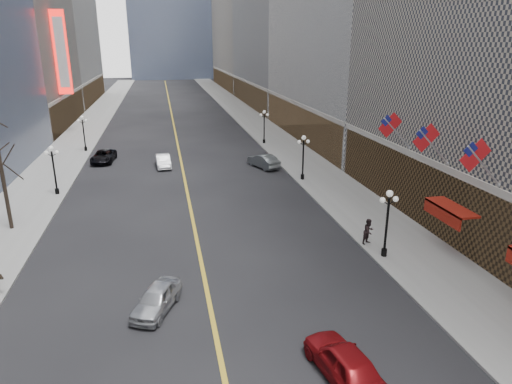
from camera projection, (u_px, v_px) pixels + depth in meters
name	position (u px, v px, depth m)	size (l,w,h in m)	color
sidewalk_east	(273.00, 137.00, 67.54)	(6.00, 230.00, 0.15)	gray
sidewalk_west	(73.00, 145.00, 62.17)	(6.00, 230.00, 0.15)	gray
lane_line	(175.00, 129.00, 74.18)	(0.25, 200.00, 0.02)	gold
streetlamp_east_1	(387.00, 217.00, 29.02)	(1.26, 0.44, 4.52)	black
streetlamp_east_2	(303.00, 153.00, 45.77)	(1.26, 0.44, 4.52)	black
streetlamp_east_3	(264.00, 123.00, 62.52)	(1.26, 0.44, 4.52)	black
streetlamp_west_2	(53.00, 165.00, 41.24)	(1.26, 0.44, 4.52)	black
streetlamp_west_3	(83.00, 130.00, 57.99)	(1.26, 0.44, 4.52)	black
flag_3	(478.00, 158.00, 25.53)	(2.87, 0.12, 2.87)	#B2B2B7
flag_4	(428.00, 140.00, 30.19)	(2.87, 0.12, 2.87)	#B2B2B7
flag_5	(392.00, 127.00, 34.84)	(2.87, 0.12, 2.87)	#B2B2B7
awning_c	(449.00, 209.00, 29.79)	(1.40, 4.00, 0.93)	maroon
theatre_marquee	(61.00, 53.00, 67.39)	(2.00, 0.55, 12.00)	red
car_nb_near	(157.00, 299.00, 23.88)	(1.60, 3.99, 1.36)	#B0B2B8
car_nb_mid	(163.00, 161.00, 51.47)	(1.49, 4.29, 1.41)	white
car_nb_far	(103.00, 156.00, 53.62)	(2.35, 5.09, 1.41)	black
car_sb_mid	(344.00, 361.00, 19.04)	(1.84, 4.58, 1.56)	maroon
car_sb_far	(263.00, 161.00, 51.29)	(1.62, 4.65, 1.53)	#555B5E
ped_east_walk	(369.00, 231.00, 31.44)	(0.88, 0.48, 1.81)	black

